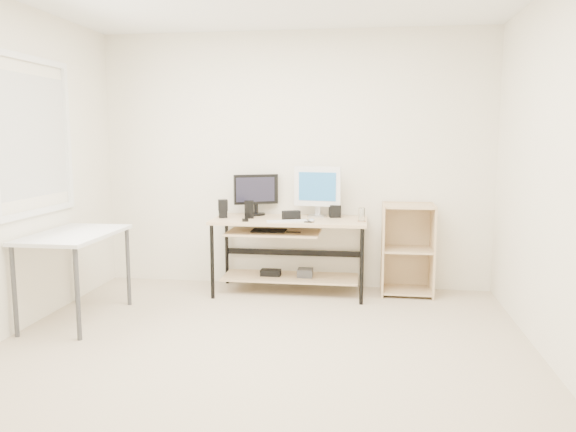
% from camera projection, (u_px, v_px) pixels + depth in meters
% --- Properties ---
extents(room, '(4.01, 4.01, 2.62)m').
position_uv_depth(room, '(238.00, 171.00, 3.85)').
color(room, '#C6B498').
rests_on(room, ground).
extents(desk, '(1.50, 0.65, 0.75)m').
position_uv_depth(desk, '(287.00, 240.00, 5.53)').
color(desk, '#D2B485').
rests_on(desk, ground).
extents(side_table, '(0.60, 1.00, 0.75)m').
position_uv_depth(side_table, '(74.00, 242.00, 4.70)').
color(side_table, silver).
rests_on(side_table, ground).
extents(shelf_unit, '(0.50, 0.40, 0.90)m').
position_uv_depth(shelf_unit, '(407.00, 248.00, 5.54)').
color(shelf_unit, '#D6B786').
rests_on(shelf_unit, ground).
extents(black_monitor, '(0.43, 0.23, 0.42)m').
position_uv_depth(black_monitor, '(256.00, 192.00, 5.72)').
color(black_monitor, black).
rests_on(black_monitor, desk).
extents(white_imac, '(0.47, 0.15, 0.50)m').
position_uv_depth(white_imac, '(317.00, 188.00, 5.59)').
color(white_imac, silver).
rests_on(white_imac, desk).
extents(keyboard, '(0.39, 0.22, 0.01)m').
position_uv_depth(keyboard, '(287.00, 221.00, 5.29)').
color(keyboard, silver).
rests_on(keyboard, desk).
extents(mouse, '(0.09, 0.11, 0.03)m').
position_uv_depth(mouse, '(312.00, 220.00, 5.28)').
color(mouse, '#AAAAAF').
rests_on(mouse, desk).
extents(center_speaker, '(0.19, 0.13, 0.09)m').
position_uv_depth(center_speaker, '(291.00, 215.00, 5.43)').
color(center_speaker, black).
rests_on(center_speaker, desk).
extents(speaker_left, '(0.11, 0.11, 0.18)m').
position_uv_depth(speaker_left, '(223.00, 208.00, 5.54)').
color(speaker_left, black).
rests_on(speaker_left, desk).
extents(speaker_right, '(0.13, 0.13, 0.13)m').
position_uv_depth(speaker_right, '(335.00, 211.00, 5.58)').
color(speaker_right, black).
rests_on(speaker_right, desk).
extents(audio_controller, '(0.10, 0.07, 0.18)m').
position_uv_depth(audio_controller, '(249.00, 209.00, 5.51)').
color(audio_controller, black).
rests_on(audio_controller, desk).
extents(volume_puck, '(0.08, 0.08, 0.03)m').
position_uv_depth(volume_puck, '(245.00, 220.00, 5.32)').
color(volume_puck, black).
rests_on(volume_puck, desk).
extents(smartphone, '(0.08, 0.13, 0.01)m').
position_uv_depth(smartphone, '(309.00, 221.00, 5.30)').
color(smartphone, black).
rests_on(smartphone, desk).
extents(coaster, '(0.09, 0.09, 0.01)m').
position_uv_depth(coaster, '(362.00, 221.00, 5.32)').
color(coaster, '#9D6E47').
rests_on(coaster, desk).
extents(drinking_glass, '(0.07, 0.07, 0.12)m').
position_uv_depth(drinking_glass, '(362.00, 214.00, 5.31)').
color(drinking_glass, white).
rests_on(drinking_glass, coaster).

